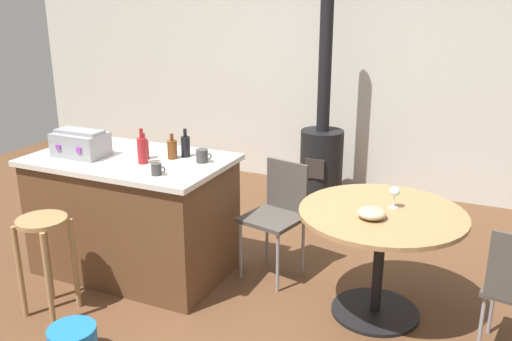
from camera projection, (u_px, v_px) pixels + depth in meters
The scene contains 16 objects.
ground_plane at pixel (219, 296), 3.96m from camera, with size 8.80×8.80×0.00m, color brown.
back_wall at pixel (337, 64), 5.93m from camera, with size 8.00×0.10×2.70m, color beige.
kitchen_island at pixel (133, 214), 4.22m from camera, with size 1.48×0.88×0.92m.
wooden_stool at pixel (45, 246), 3.63m from camera, with size 0.32×0.32×0.69m.
dining_table at pixel (381, 236), 3.58m from camera, with size 1.07×1.07×0.75m.
folding_chair_far at pixel (278, 210), 4.15m from camera, with size 0.48×0.48×0.88m.
wood_stove at pixel (322, 148), 5.65m from camera, with size 0.44×0.45×2.29m.
toolbox at pixel (81, 144), 4.09m from camera, with size 0.39×0.26×0.20m.
bottle_0 at pixel (172, 149), 4.03m from camera, with size 0.07×0.07×0.19m.
bottle_1 at pixel (144, 149), 4.02m from camera, with size 0.07×0.07×0.19m.
bottle_2 at pixel (186, 146), 4.08m from camera, with size 0.07×0.07×0.21m.
bottle_3 at pixel (142, 150), 3.91m from camera, with size 0.07×0.07×0.26m.
cup_0 at pixel (202, 156), 3.95m from camera, with size 0.12×0.09×0.10m.
cup_1 at pixel (157, 169), 3.67m from camera, with size 0.11×0.07×0.08m.
wine_glass at pixel (395, 192), 3.56m from camera, with size 0.07×0.07×0.14m.
serving_bowl at pixel (372, 213), 3.41m from camera, with size 0.18×0.18×0.07m, color tan.
Camera 1 is at (1.69, -3.07, 2.08)m, focal length 38.67 mm.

